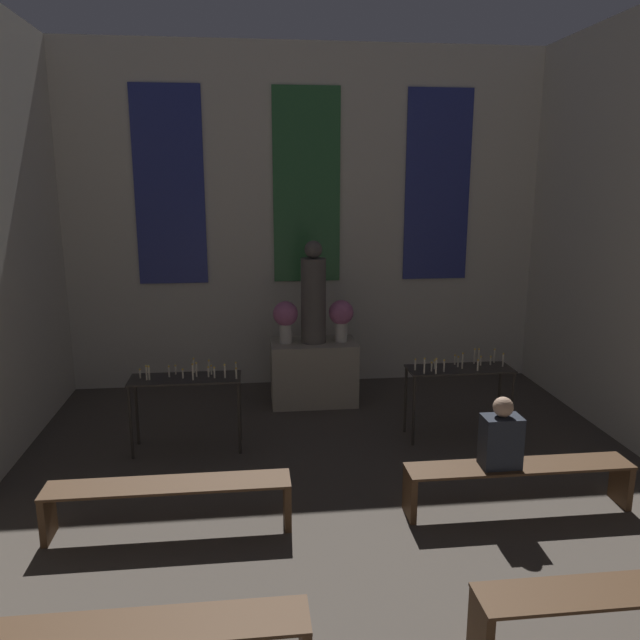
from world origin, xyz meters
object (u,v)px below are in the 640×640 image
Objects in this scene: altar at (314,372)px; person_seated at (501,437)px; flower_vase_left at (286,317)px; pew_back_left at (169,496)px; statue at (313,296)px; candle_rack_left at (186,387)px; candle_rack_right at (459,377)px; pew_back_right at (518,477)px; pew_third_right at (634,603)px; flower_vase_right at (341,316)px.

altar is 1.74× the size of person_seated.
pew_back_left is (-1.25, -3.18, -0.90)m from flower_vase_left.
person_seated is (1.43, -3.18, 0.32)m from altar.
statue is 2.29m from candle_rack_left.
candle_rack_left is 1.82m from pew_back_left.
pew_back_left is 3.17× the size of person_seated.
altar is 1.10m from statue.
candle_rack_right is (2.02, -1.41, -0.49)m from flower_vase_left.
flower_vase_left is (-0.39, 0.00, -0.29)m from statue.
pew_back_left is (-1.63, -3.18, -0.10)m from altar.
candle_rack_left is 0.58× the size of pew_back_right.
flower_vase_left is 0.86× the size of person_seated.
candle_rack_right is at bearing 83.54° from person_seated.
person_seated reaches higher than pew_back_right.
altar is at bearing 108.05° from pew_third_right.
statue is 2.42× the size of flower_vase_left.
statue is 1.11× the size of candle_rack_left.
candle_rack_left reaches higher than altar.
flower_vase_left is at bearing 111.96° from pew_third_right.
flower_vase_left is at bearing 180.00° from altar.
pew_third_right is 3.74m from pew_back_left.
statue reaches higher than person_seated.
altar reaches higher than pew_back_right.
pew_back_left is at bearing -111.37° from flower_vase_left.
candle_rack_right is at bearing -40.73° from altar.
altar is at bearing 40.81° from candle_rack_left.
candle_rack_left is 1.00× the size of candle_rack_right.
statue reaches higher than candle_rack_right.
statue reaches higher than pew_back_left.
person_seated is at bearing -71.81° from flower_vase_right.
pew_back_right is 0.46m from person_seated.
flower_vase_right reaches higher than pew_third_right.
candle_rack_right is at bearing 89.96° from pew_back_right.
altar is 3.50m from person_seated.
person_seated is at bearing -30.12° from candle_rack_left.
candle_rack_right reaches higher than altar.
pew_back_left is 1.00× the size of pew_back_right.
candle_rack_left is 3.26m from candle_rack_right.
candle_rack_left is (-1.24, -1.41, -0.49)m from flower_vase_left.
candle_rack_left is 0.58× the size of pew_back_left.
candle_rack_right is 0.58× the size of pew_back_left.
pew_back_right is (1.63, -3.18, -0.10)m from altar.
pew_back_right is (-0.00, -1.78, -0.42)m from candle_rack_right.
pew_third_right is at bearing -83.76° from person_seated.
statue is at bearing 0.00° from altar.
flower_vase_right is 3.38m from person_seated.
candle_rack_left is at bearing -131.43° from flower_vase_left.
pew_back_left is (-1.63, -3.18, -1.19)m from statue.
candle_rack_right is (1.25, -1.41, -0.49)m from flower_vase_right.
statue reaches higher than candle_rack_left.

